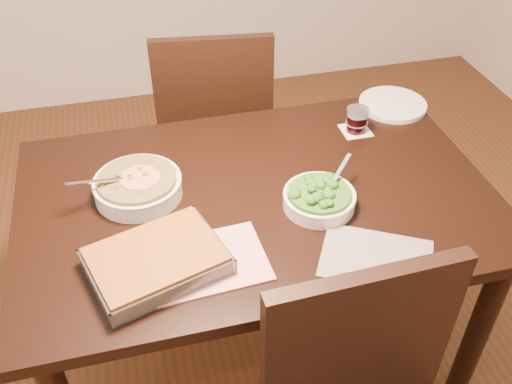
{
  "coord_description": "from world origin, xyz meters",
  "views": [
    {
      "loc": [
        -0.32,
        -1.26,
        1.83
      ],
      "look_at": [
        -0.02,
        -0.05,
        0.8
      ],
      "focal_mm": 40.0,
      "sensor_mm": 36.0,
      "label": 1
    }
  ],
  "objects_px": {
    "stew_bowl": "(138,186)",
    "chair_far": "(215,121)",
    "dinner_plate": "(392,104)",
    "broccoli_bowl": "(319,198)",
    "wine_tumbler": "(357,119)",
    "baking_dish": "(157,261)",
    "table": "(257,217)"
  },
  "relations": [
    {
      "from": "table",
      "to": "chair_far",
      "type": "bearing_deg",
      "value": 89.43
    },
    {
      "from": "dinner_plate",
      "to": "chair_far",
      "type": "height_order",
      "value": "chair_far"
    },
    {
      "from": "dinner_plate",
      "to": "broccoli_bowl",
      "type": "bearing_deg",
      "value": -133.89
    },
    {
      "from": "chair_far",
      "to": "dinner_plate",
      "type": "bearing_deg",
      "value": 154.14
    },
    {
      "from": "table",
      "to": "broccoli_bowl",
      "type": "xyz_separation_m",
      "value": [
        0.16,
        -0.1,
        0.12
      ]
    },
    {
      "from": "chair_far",
      "to": "stew_bowl",
      "type": "bearing_deg",
      "value": 70.18
    },
    {
      "from": "table",
      "to": "chair_far",
      "type": "xyz_separation_m",
      "value": [
        0.01,
        0.75,
        -0.12
      ]
    },
    {
      "from": "dinner_plate",
      "to": "chair_far",
      "type": "relative_size",
      "value": 0.25
    },
    {
      "from": "baking_dish",
      "to": "wine_tumbler",
      "type": "bearing_deg",
      "value": 15.93
    },
    {
      "from": "broccoli_bowl",
      "to": "dinner_plate",
      "type": "bearing_deg",
      "value": 46.11
    },
    {
      "from": "broccoli_bowl",
      "to": "stew_bowl",
      "type": "bearing_deg",
      "value": 160.43
    },
    {
      "from": "stew_bowl",
      "to": "dinner_plate",
      "type": "bearing_deg",
      "value": 16.62
    },
    {
      "from": "table",
      "to": "baking_dish",
      "type": "xyz_separation_m",
      "value": [
        -0.32,
        -0.23,
        0.12
      ]
    },
    {
      "from": "chair_far",
      "to": "baking_dish",
      "type": "bearing_deg",
      "value": 79.02
    },
    {
      "from": "table",
      "to": "wine_tumbler",
      "type": "bearing_deg",
      "value": 30.6
    },
    {
      "from": "baking_dish",
      "to": "dinner_plate",
      "type": "relative_size",
      "value": 1.6
    },
    {
      "from": "baking_dish",
      "to": "dinner_plate",
      "type": "distance_m",
      "value": 1.09
    },
    {
      "from": "wine_tumbler",
      "to": "dinner_plate",
      "type": "bearing_deg",
      "value": 31.74
    },
    {
      "from": "stew_bowl",
      "to": "dinner_plate",
      "type": "height_order",
      "value": "stew_bowl"
    },
    {
      "from": "stew_bowl",
      "to": "chair_far",
      "type": "xyz_separation_m",
      "value": [
        0.35,
        0.67,
        -0.25
      ]
    },
    {
      "from": "stew_bowl",
      "to": "wine_tumbler",
      "type": "relative_size",
      "value": 3.36
    },
    {
      "from": "baking_dish",
      "to": "dinner_plate",
      "type": "xyz_separation_m",
      "value": [
        0.92,
        0.59,
        -0.02
      ]
    },
    {
      "from": "chair_far",
      "to": "broccoli_bowl",
      "type": "bearing_deg",
      "value": 107.7
    },
    {
      "from": "wine_tumbler",
      "to": "chair_far",
      "type": "bearing_deg",
      "value": 128.45
    },
    {
      "from": "table",
      "to": "chair_far",
      "type": "distance_m",
      "value": 0.76
    },
    {
      "from": "wine_tumbler",
      "to": "chair_far",
      "type": "distance_m",
      "value": 0.7
    },
    {
      "from": "broccoli_bowl",
      "to": "dinner_plate",
      "type": "height_order",
      "value": "broccoli_bowl"
    },
    {
      "from": "dinner_plate",
      "to": "chair_far",
      "type": "bearing_deg",
      "value": 146.64
    },
    {
      "from": "wine_tumbler",
      "to": "dinner_plate",
      "type": "height_order",
      "value": "wine_tumbler"
    },
    {
      "from": "dinner_plate",
      "to": "chair_far",
      "type": "xyz_separation_m",
      "value": [
        -0.59,
        0.39,
        -0.22
      ]
    },
    {
      "from": "stew_bowl",
      "to": "baking_dish",
      "type": "relative_size",
      "value": 0.73
    },
    {
      "from": "chair_far",
      "to": "table",
      "type": "bearing_deg",
      "value": 96.93
    }
  ]
}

